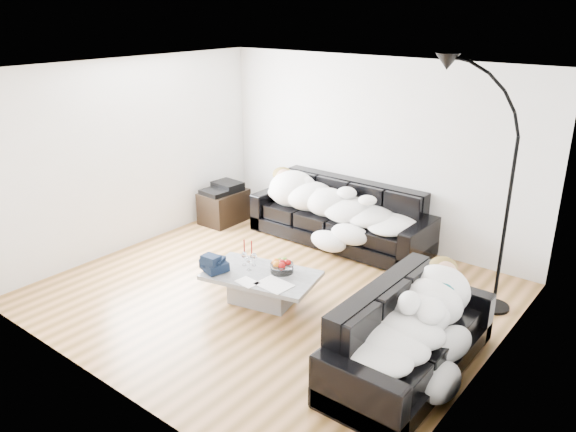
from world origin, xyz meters
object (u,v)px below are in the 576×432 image
Objects in this scene: wine_glass_c at (249,264)px; wine_glass_a at (254,259)px; shoes at (406,339)px; sleeper_right at (413,312)px; fruit_bowl at (282,265)px; sleeper_back at (339,201)px; coffee_table at (262,288)px; av_cabinet at (224,207)px; sofa_back at (340,214)px; wine_glass_b at (244,259)px; candle_left at (244,249)px; sofa_right at (411,334)px; floor_lamp at (508,208)px; stereo at (223,188)px; candle_right at (252,249)px.

wine_glass_a is at bearing 105.88° from wine_glass_c.
wine_glass_a reaches higher than shoes.
sleeper_right is 1.81m from fruit_bowl.
sleeper_back is at bearing 91.95° from wine_glass_a.
sleeper_back is at bearing 97.71° from coffee_table.
fruit_bowl reaches higher than av_cabinet.
wine_glass_b is at bearing -90.97° from sofa_back.
av_cabinet is (-1.71, 1.38, -0.23)m from candle_left.
sofa_right is 2.15m from wine_glass_a.
floor_lamp is at bearing -7.53° from sleeper_right.
fruit_bowl is (0.42, -1.85, 0.02)m from sofa_back.
sofa_right is 4.45m from stereo.
fruit_bowl is at bearing 48.50° from coffee_table.
floor_lamp is (4.31, -0.06, 0.96)m from av_cabinet.
sleeper_back is 4.75× the size of shoes.
sleeper_back is 0.93× the size of floor_lamp.
av_cabinet is 1.65× the size of stereo.
shoes is at bearing -110.17° from floor_lamp.
floor_lamp is at bearing 31.24° from wine_glass_b.
av_cabinet is 0.30× the size of floor_lamp.
sofa_right is 7.43× the size of fruit_bowl.
stereo is at bearing 165.73° from shoes.
candle_right is at bearing 80.24° from sofa_right.
sofa_back is at bearing 45.47° from sofa_right.
sleeper_right reaches higher than candle_right.
av_cabinet reaches higher than coffee_table.
stereo is at bearing -168.48° from sleeper_back.
sleeper_back is (-2.20, 2.12, 0.24)m from sofa_right.
floor_lamp is (0.22, 1.67, 0.58)m from sleeper_right.
wine_glass_c is 0.75× the size of candle_left.
candle_right is 0.45× the size of shoes.
sleeper_back is at bearing 46.14° from sofa_right.
av_cabinet is (-1.96, 1.48, -0.20)m from wine_glass_a.
fruit_bowl is 1.63× the size of wine_glass_c.
sofa_right is 0.89× the size of sleeper_back.
sleeper_right is 3.64× the size of shoes.
wine_glass_a is 0.27m from candle_left.
stereo is at bearing 67.09° from sleeper_right.
wine_glass_c is (0.14, -0.07, -0.00)m from wine_glass_b.
coffee_table is 0.40m from wine_glass_b.
coffee_table is (-1.93, 0.14, -0.22)m from sofa_right.
shoes is (-0.23, 0.41, -0.58)m from sleeper_right.
stereo is at bearing 143.62° from coffee_table.
sofa_back is at bearing 142.94° from shoes.
candle_left is at bearing -95.84° from sofa_back.
candle_right is 2.12m from shoes.
sleeper_back reaches higher than candle_right.
sleeper_back reaches higher than stereo.
fruit_bowl is at bearing -146.46° from floor_lamp.
wine_glass_b is 2.42m from stereo.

